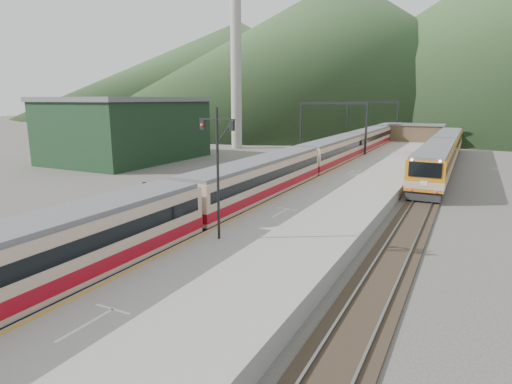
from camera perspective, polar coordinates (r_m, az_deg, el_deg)
The scene contains 16 objects.
track_main at distance 46.14m, azimuth 7.89°, elevation 1.84°, with size 2.60×200.00×0.23m.
track_far at distance 47.97m, azimuth 2.24°, elevation 2.35°, with size 2.60×200.00×0.23m.
track_second at distance 43.86m, azimuth 22.23°, elevation 0.50°, with size 2.60×200.00×0.23m.
platform at distance 42.68m, azimuth 14.14°, elevation 1.33°, with size 8.00×100.00×1.00m, color gray.
gantry_near at distance 60.61m, azimuth 10.19°, elevation 9.49°, with size 9.55×0.25×8.00m.
gantry_far at distance 84.84m, azimuth 15.18°, elevation 9.99°, with size 9.55×0.25×8.00m.
warehouse at distance 62.12m, azimuth -16.76°, elevation 8.05°, with size 14.50×20.50×8.60m.
smokestack at distance 74.90m, azimuth -2.68°, elevation 17.36°, with size 1.80×1.80×30.00m, color #9E998E.
station_shed at distance 81.67m, azimuth 20.61°, elevation 7.45°, with size 9.40×4.40×3.10m.
hill_a at distance 201.73m, azimuth 11.58°, elevation 18.19°, with size 180.00×180.00×60.00m, color #2A4123.
hill_d at distance 278.45m, azimuth -2.20°, elevation 16.20°, with size 200.00×200.00×55.00m, color #2A4123.
main_train at distance 52.24m, azimuth 10.40°, elevation 5.12°, with size 2.91×99.93×3.56m.
second_train at distance 57.26m, azimuth 23.63°, elevation 5.00°, with size 3.05×41.56×3.73m.
signal_mast at distance 22.22m, azimuth -5.14°, elevation 4.22°, with size 2.20×0.29×6.93m.
short_signal_b at distance 42.50m, azimuth 1.81°, elevation 2.97°, with size 0.23×0.17×2.27m.
short_signal_c at distance 33.11m, azimuth -14.61°, elevation -0.09°, with size 0.23×0.17×2.27m.
Camera 1 is at (14.68, -2.96, 8.32)m, focal length 30.00 mm.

